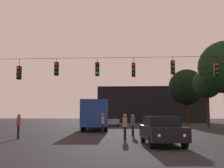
{
  "coord_description": "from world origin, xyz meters",
  "views": [
    {
      "loc": [
        1.12,
        -5.15,
        1.61
      ],
      "look_at": [
        -0.05,
        13.75,
        3.72
      ],
      "focal_mm": 43.99,
      "sensor_mm": 36.0,
      "label": 1
    }
  ],
  "objects_px": {
    "car_near_right": "(162,130)",
    "car_far_left": "(113,120)",
    "city_bus": "(96,112)",
    "tree_left_silhouette": "(187,87)",
    "pedestrian_crossing_left": "(19,125)",
    "pedestrian_near_bus": "(125,125)",
    "pedestrian_crossing_center": "(133,124)",
    "pedestrian_crossing_right": "(103,122)",
    "tree_behind_building": "(207,84)"
  },
  "relations": [
    {
      "from": "pedestrian_crossing_left",
      "to": "tree_left_silhouette",
      "type": "height_order",
      "value": "tree_left_silhouette"
    },
    {
      "from": "city_bus",
      "to": "car_near_right",
      "type": "bearing_deg",
      "value": -70.66
    },
    {
      "from": "car_far_left",
      "to": "pedestrian_crossing_center",
      "type": "relative_size",
      "value": 2.74
    },
    {
      "from": "city_bus",
      "to": "pedestrian_near_bus",
      "type": "xyz_separation_m",
      "value": [
        3.3,
        -12.16,
        -0.93
      ]
    },
    {
      "from": "tree_behind_building",
      "to": "pedestrian_crossing_center",
      "type": "bearing_deg",
      "value": -122.42
    },
    {
      "from": "car_far_left",
      "to": "pedestrian_crossing_left",
      "type": "bearing_deg",
      "value": -102.93
    },
    {
      "from": "car_near_right",
      "to": "tree_left_silhouette",
      "type": "relative_size",
      "value": 0.5
    },
    {
      "from": "city_bus",
      "to": "pedestrian_crossing_left",
      "type": "relative_size",
      "value": 6.73
    },
    {
      "from": "car_far_left",
      "to": "pedestrian_crossing_right",
      "type": "bearing_deg",
      "value": -89.38
    },
    {
      "from": "pedestrian_crossing_right",
      "to": "pedestrian_near_bus",
      "type": "distance_m",
      "value": 5.18
    },
    {
      "from": "pedestrian_crossing_center",
      "to": "tree_left_silhouette",
      "type": "xyz_separation_m",
      "value": [
        9.14,
        24.45,
        5.14
      ]
    },
    {
      "from": "pedestrian_crossing_left",
      "to": "pedestrian_near_bus",
      "type": "bearing_deg",
      "value": -1.32
    },
    {
      "from": "pedestrian_crossing_left",
      "to": "tree_behind_building",
      "type": "xyz_separation_m",
      "value": [
        17.56,
        18.51,
        4.63
      ]
    },
    {
      "from": "tree_behind_building",
      "to": "city_bus",
      "type": "bearing_deg",
      "value": -154.75
    },
    {
      "from": "pedestrian_crossing_right",
      "to": "car_far_left",
      "type": "bearing_deg",
      "value": 90.62
    },
    {
      "from": "pedestrian_crossing_center",
      "to": "tree_left_silhouette",
      "type": "bearing_deg",
      "value": 69.51
    },
    {
      "from": "car_far_left",
      "to": "pedestrian_crossing_center",
      "type": "distance_m",
      "value": 19.05
    },
    {
      "from": "car_far_left",
      "to": "tree_left_silhouette",
      "type": "bearing_deg",
      "value": 25.41
    },
    {
      "from": "pedestrian_near_bus",
      "to": "car_far_left",
      "type": "bearing_deg",
      "value": 95.4
    },
    {
      "from": "city_bus",
      "to": "pedestrian_near_bus",
      "type": "distance_m",
      "value": 12.64
    },
    {
      "from": "pedestrian_crossing_left",
      "to": "city_bus",
      "type": "bearing_deg",
      "value": 72.66
    },
    {
      "from": "city_bus",
      "to": "pedestrian_crossing_center",
      "type": "bearing_deg",
      "value": -67.29
    },
    {
      "from": "car_near_right",
      "to": "tree_behind_building",
      "type": "relative_size",
      "value": 0.6
    },
    {
      "from": "city_bus",
      "to": "car_near_right",
      "type": "height_order",
      "value": "city_bus"
    },
    {
      "from": "pedestrian_crossing_right",
      "to": "pedestrian_near_bus",
      "type": "bearing_deg",
      "value": -68.71
    },
    {
      "from": "pedestrian_crossing_center",
      "to": "pedestrian_crossing_right",
      "type": "distance_m",
      "value": 3.05
    },
    {
      "from": "pedestrian_crossing_left",
      "to": "pedestrian_near_bus",
      "type": "height_order",
      "value": "pedestrian_crossing_left"
    },
    {
      "from": "pedestrian_crossing_right",
      "to": "tree_left_silhouette",
      "type": "xyz_separation_m",
      "value": [
        11.56,
        22.6,
        5.08
      ]
    },
    {
      "from": "car_far_left",
      "to": "pedestrian_crossing_left",
      "type": "height_order",
      "value": "pedestrian_crossing_left"
    },
    {
      "from": "pedestrian_crossing_center",
      "to": "tree_left_silhouette",
      "type": "relative_size",
      "value": 0.18
    },
    {
      "from": "car_near_right",
      "to": "pedestrian_crossing_center",
      "type": "relative_size",
      "value": 2.76
    },
    {
      "from": "car_far_left",
      "to": "tree_left_silhouette",
      "type": "distance_m",
      "value": 14.02
    },
    {
      "from": "pedestrian_crossing_center",
      "to": "pedestrian_crossing_right",
      "type": "xyz_separation_m",
      "value": [
        -2.43,
        1.85,
        0.06
      ]
    },
    {
      "from": "car_near_right",
      "to": "pedestrian_crossing_right",
      "type": "distance_m",
      "value": 8.64
    },
    {
      "from": "pedestrian_crossing_left",
      "to": "car_far_left",
      "type": "bearing_deg",
      "value": 77.07
    },
    {
      "from": "city_bus",
      "to": "car_near_right",
      "type": "distance_m",
      "value": 16.0
    },
    {
      "from": "pedestrian_crossing_left",
      "to": "pedestrian_crossing_right",
      "type": "relative_size",
      "value": 0.97
    },
    {
      "from": "pedestrian_crossing_right",
      "to": "pedestrian_near_bus",
      "type": "xyz_separation_m",
      "value": [
        1.88,
        -4.83,
        -0.03
      ]
    },
    {
      "from": "car_near_right",
      "to": "pedestrian_crossing_center",
      "type": "height_order",
      "value": "pedestrian_crossing_center"
    },
    {
      "from": "car_far_left",
      "to": "pedestrian_near_bus",
      "type": "distance_m",
      "value": 21.95
    },
    {
      "from": "car_near_right",
      "to": "car_far_left",
      "type": "relative_size",
      "value": 1.01
    },
    {
      "from": "car_near_right",
      "to": "tree_left_silhouette",
      "type": "bearing_deg",
      "value": 75.77
    },
    {
      "from": "pedestrian_crossing_left",
      "to": "pedestrian_near_bus",
      "type": "relative_size",
      "value": 1.0
    },
    {
      "from": "pedestrian_crossing_left",
      "to": "pedestrian_crossing_right",
      "type": "distance_m",
      "value": 6.96
    },
    {
      "from": "pedestrian_crossing_center",
      "to": "tree_behind_building",
      "type": "distance_m",
      "value": 19.17
    },
    {
      "from": "pedestrian_crossing_right",
      "to": "car_near_right",
      "type": "bearing_deg",
      "value": -63.39
    },
    {
      "from": "car_near_right",
      "to": "pedestrian_crossing_right",
      "type": "relative_size",
      "value": 2.62
    },
    {
      "from": "pedestrian_crossing_center",
      "to": "car_far_left",
      "type": "bearing_deg",
      "value": 97.88
    },
    {
      "from": "pedestrian_crossing_right",
      "to": "city_bus",
      "type": "bearing_deg",
      "value": 100.93
    },
    {
      "from": "car_near_right",
      "to": "car_far_left",
      "type": "height_order",
      "value": "same"
    }
  ]
}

